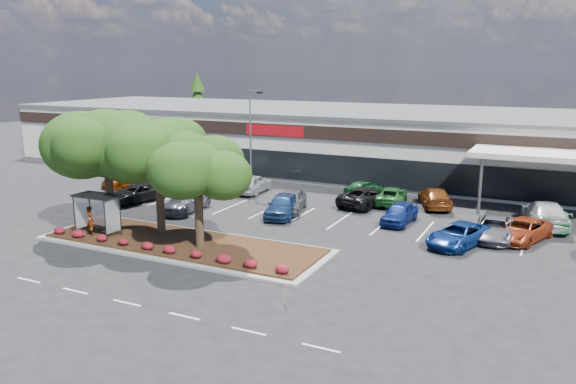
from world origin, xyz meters
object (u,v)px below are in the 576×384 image
at_px(survey_stake, 285,291).
at_px(car_1, 135,194).
at_px(light_pole, 252,147).
at_px(car_0, 127,179).

xyz_separation_m(survey_stake, car_1, (-19.49, 12.53, 0.04)).
bearing_deg(survey_stake, light_pole, 122.98).
height_order(light_pole, survey_stake, light_pole).
relative_size(light_pole, survey_stake, 8.49).
relative_size(light_pole, car_0, 1.81).
distance_m(light_pole, survey_stake, 24.41).
bearing_deg(survey_stake, car_1, 147.26).
bearing_deg(car_1, survey_stake, -19.51).
xyz_separation_m(car_0, car_1, (4.80, -4.42, -0.00)).
relative_size(survey_stake, car_1, 0.20).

